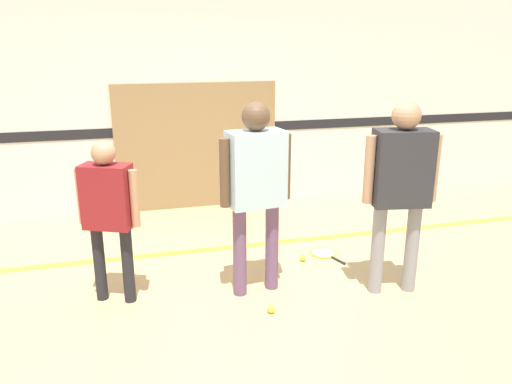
{
  "coord_description": "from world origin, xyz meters",
  "views": [
    {
      "loc": [
        -0.81,
        -3.85,
        2.12
      ],
      "look_at": [
        0.2,
        -0.02,
        0.91
      ],
      "focal_mm": 35.0,
      "sensor_mm": 36.0,
      "label": 1
    }
  ],
  "objects_px": {
    "person_student_right": "(401,178)",
    "tennis_ball_near_instructor": "(271,309)",
    "person_instructor": "(256,179)",
    "tennis_ball_by_spare_racket": "(303,258)",
    "person_student_left": "(108,205)",
    "racket_spare_on_floor": "(324,253)"
  },
  "relations": [
    {
      "from": "tennis_ball_by_spare_racket",
      "to": "tennis_ball_near_instructor",
      "type": "bearing_deg",
      "value": -123.89
    },
    {
      "from": "person_student_left",
      "to": "tennis_ball_by_spare_racket",
      "type": "relative_size",
      "value": 20.86
    },
    {
      "from": "tennis_ball_by_spare_racket",
      "to": "person_student_right",
      "type": "bearing_deg",
      "value": -54.53
    },
    {
      "from": "racket_spare_on_floor",
      "to": "tennis_ball_by_spare_racket",
      "type": "height_order",
      "value": "tennis_ball_by_spare_racket"
    },
    {
      "from": "tennis_ball_near_instructor",
      "to": "tennis_ball_by_spare_racket",
      "type": "relative_size",
      "value": 1.0
    },
    {
      "from": "person_student_right",
      "to": "person_instructor",
      "type": "bearing_deg",
      "value": -5.04
    },
    {
      "from": "racket_spare_on_floor",
      "to": "tennis_ball_by_spare_racket",
      "type": "xyz_separation_m",
      "value": [
        -0.27,
        -0.1,
        0.02
      ]
    },
    {
      "from": "tennis_ball_by_spare_racket",
      "to": "person_instructor",
      "type": "bearing_deg",
      "value": -142.13
    },
    {
      "from": "person_student_left",
      "to": "tennis_ball_near_instructor",
      "type": "relative_size",
      "value": 20.86
    },
    {
      "from": "racket_spare_on_floor",
      "to": "tennis_ball_by_spare_racket",
      "type": "relative_size",
      "value": 7.44
    },
    {
      "from": "person_instructor",
      "to": "tennis_ball_by_spare_racket",
      "type": "distance_m",
      "value": 1.25
    },
    {
      "from": "person_student_right",
      "to": "tennis_ball_near_instructor",
      "type": "relative_size",
      "value": 25.21
    },
    {
      "from": "person_instructor",
      "to": "person_student_left",
      "type": "relative_size",
      "value": 1.2
    },
    {
      "from": "person_instructor",
      "to": "person_student_right",
      "type": "distance_m",
      "value": 1.2
    },
    {
      "from": "person_student_right",
      "to": "tennis_ball_near_instructor",
      "type": "height_order",
      "value": "person_student_right"
    },
    {
      "from": "tennis_ball_near_instructor",
      "to": "tennis_ball_by_spare_racket",
      "type": "height_order",
      "value": "same"
    },
    {
      "from": "racket_spare_on_floor",
      "to": "tennis_ball_by_spare_racket",
      "type": "distance_m",
      "value": 0.29
    },
    {
      "from": "person_instructor",
      "to": "tennis_ball_by_spare_racket",
      "type": "height_order",
      "value": "person_instructor"
    },
    {
      "from": "person_instructor",
      "to": "tennis_ball_by_spare_racket",
      "type": "xyz_separation_m",
      "value": [
        0.61,
        0.47,
        -0.99
      ]
    },
    {
      "from": "tennis_ball_near_instructor",
      "to": "person_instructor",
      "type": "bearing_deg",
      "value": 93.0
    },
    {
      "from": "person_instructor",
      "to": "racket_spare_on_floor",
      "type": "bearing_deg",
      "value": 24.67
    },
    {
      "from": "person_student_left",
      "to": "person_student_right",
      "type": "distance_m",
      "value": 2.4
    }
  ]
}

